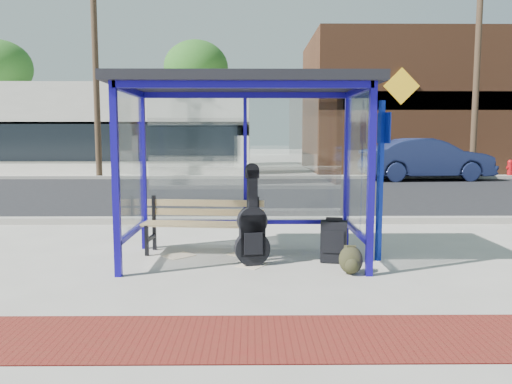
{
  "coord_description": "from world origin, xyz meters",
  "views": [
    {
      "loc": [
        0.09,
        -6.58,
        1.66
      ],
      "look_at": [
        0.15,
        0.2,
        0.91
      ],
      "focal_mm": 35.0,
      "sensor_mm": 36.0,
      "label": 1
    }
  ],
  "objects_px": {
    "guitar_bag": "(252,231)",
    "parked_car": "(426,159)",
    "bench": "(204,221)",
    "suitcase": "(334,241)",
    "fire_hydrant": "(510,167)",
    "backpack": "(351,261)"
  },
  "relations": [
    {
      "from": "guitar_bag",
      "to": "parked_car",
      "type": "relative_size",
      "value": 0.26
    },
    {
      "from": "bench",
      "to": "parked_car",
      "type": "height_order",
      "value": "parked_car"
    },
    {
      "from": "suitcase",
      "to": "fire_hydrant",
      "type": "distance_m",
      "value": 17.1
    },
    {
      "from": "suitcase",
      "to": "bench",
      "type": "bearing_deg",
      "value": 174.33
    },
    {
      "from": "bench",
      "to": "backpack",
      "type": "bearing_deg",
      "value": -25.06
    },
    {
      "from": "bench",
      "to": "fire_hydrant",
      "type": "bearing_deg",
      "value": 55.63
    },
    {
      "from": "bench",
      "to": "parked_car",
      "type": "distance_m",
      "value": 14.04
    },
    {
      "from": "bench",
      "to": "backpack",
      "type": "xyz_separation_m",
      "value": [
        1.89,
        -1.13,
        -0.29
      ]
    },
    {
      "from": "backpack",
      "to": "parked_car",
      "type": "bearing_deg",
      "value": 70.01
    },
    {
      "from": "backpack",
      "to": "bench",
      "type": "bearing_deg",
      "value": 151.89
    },
    {
      "from": "suitcase",
      "to": "guitar_bag",
      "type": "bearing_deg",
      "value": -159.75
    },
    {
      "from": "bench",
      "to": "backpack",
      "type": "relative_size",
      "value": 5.02
    },
    {
      "from": "backpack",
      "to": "guitar_bag",
      "type": "bearing_deg",
      "value": 163.61
    },
    {
      "from": "suitcase",
      "to": "backpack",
      "type": "relative_size",
      "value": 1.73
    },
    {
      "from": "bench",
      "to": "guitar_bag",
      "type": "height_order",
      "value": "guitar_bag"
    },
    {
      "from": "suitcase",
      "to": "fire_hydrant",
      "type": "relative_size",
      "value": 0.85
    },
    {
      "from": "fire_hydrant",
      "to": "parked_car",
      "type": "bearing_deg",
      "value": -158.35
    },
    {
      "from": "fire_hydrant",
      "to": "backpack",
      "type": "bearing_deg",
      "value": -123.02
    },
    {
      "from": "bench",
      "to": "suitcase",
      "type": "height_order",
      "value": "bench"
    },
    {
      "from": "guitar_bag",
      "to": "parked_car",
      "type": "xyz_separation_m",
      "value": [
        6.68,
        12.66,
        0.35
      ]
    },
    {
      "from": "guitar_bag",
      "to": "suitcase",
      "type": "height_order",
      "value": "guitar_bag"
    },
    {
      "from": "bench",
      "to": "suitcase",
      "type": "bearing_deg",
      "value": -11.27
    }
  ]
}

